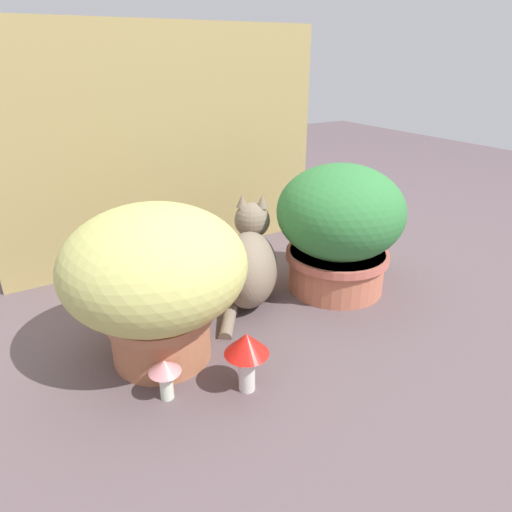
# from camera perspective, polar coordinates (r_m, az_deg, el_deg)

# --- Properties ---
(ground_plane) EXTENTS (6.00, 6.00, 0.00)m
(ground_plane) POSITION_cam_1_polar(r_m,az_deg,el_deg) (1.28, -1.24, -9.10)
(ground_plane) COLOR #5A4B4F
(cardboard_backdrop) EXTENTS (1.17, 0.03, 0.79)m
(cardboard_backdrop) POSITION_cam_1_polar(r_m,az_deg,el_deg) (1.64, -10.91, 13.04)
(cardboard_backdrop) COLOR tan
(cardboard_backdrop) RESTS_ON ground
(grass_planter) EXTENTS (0.43, 0.43, 0.39)m
(grass_planter) POSITION_cam_1_polar(r_m,az_deg,el_deg) (1.09, -12.42, -2.44)
(grass_planter) COLOR #AD6746
(grass_planter) RESTS_ON ground
(leafy_planter) EXTENTS (0.39, 0.39, 0.40)m
(leafy_planter) POSITION_cam_1_polar(r_m,az_deg,el_deg) (1.42, 10.34, 3.73)
(leafy_planter) COLOR #C16C50
(leafy_planter) RESTS_ON ground
(cat) EXTENTS (0.32, 0.32, 0.32)m
(cat) POSITION_cam_1_polar(r_m,az_deg,el_deg) (1.36, -0.88, -0.95)
(cat) COLOR #7A6A57
(cat) RESTS_ON ground
(mushroom_ornament_red) EXTENTS (0.10, 0.10, 0.15)m
(mushroom_ornament_red) POSITION_cam_1_polar(r_m,az_deg,el_deg) (1.02, -1.17, -11.57)
(mushroom_ornament_red) COLOR silver
(mushroom_ornament_red) RESTS_ON ground
(mushroom_ornament_pink) EXTENTS (0.07, 0.07, 0.10)m
(mushroom_ornament_pink) POSITION_cam_1_polar(r_m,az_deg,el_deg) (1.04, -11.26, -13.97)
(mushroom_ornament_pink) COLOR silver
(mushroom_ornament_pink) RESTS_ON ground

